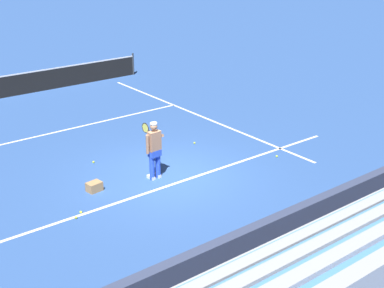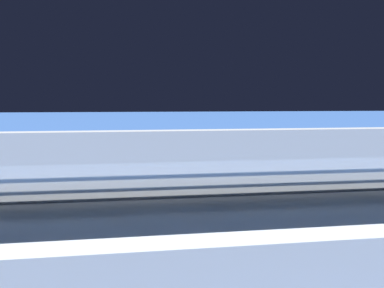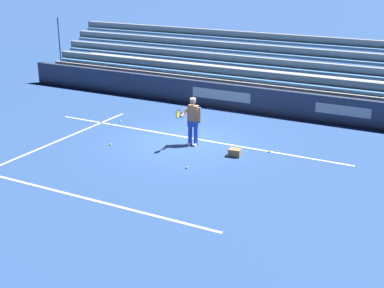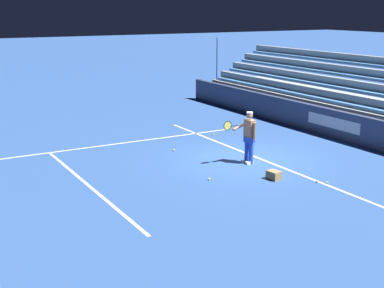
{
  "view_description": "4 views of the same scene",
  "coord_description": "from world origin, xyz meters",
  "px_view_note": "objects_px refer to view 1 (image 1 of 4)",
  "views": [
    {
      "loc": [
        -8.23,
        -11.62,
        6.69
      ],
      "look_at": [
        0.97,
        0.22,
        0.7
      ],
      "focal_mm": 50.0,
      "sensor_mm": 36.0,
      "label": 1
    },
    {
      "loc": [
        -0.74,
        -12.94,
        3.33
      ],
      "look_at": [
        1.01,
        1.66,
        1.2
      ],
      "focal_mm": 28.0,
      "sensor_mm": 36.0,
      "label": 2
    },
    {
      "loc": [
        -8.91,
        16.02,
        6.32
      ],
      "look_at": [
        -1.22,
        1.66,
        0.63
      ],
      "focal_mm": 50.0,
      "sensor_mm": 36.0,
      "label": 3
    },
    {
      "loc": [
        -14.21,
        10.19,
        4.98
      ],
      "look_at": [
        0.42,
        1.8,
        0.67
      ],
      "focal_mm": 50.0,
      "sensor_mm": 36.0,
      "label": 4
    }
  ],
  "objects_px": {
    "ball_box_cardboard": "(94,187)",
    "tennis_ball_toward_net": "(93,162)",
    "tennis_player": "(154,150)",
    "tennis_net": "(27,83)",
    "tennis_ball_far_left": "(194,143)",
    "tennis_ball_on_baseline": "(277,156)",
    "tennis_ball_midcourt": "(76,218)",
    "tennis_ball_far_right": "(81,212)"
  },
  "relations": [
    {
      "from": "tennis_ball_far_left",
      "to": "tennis_net",
      "type": "relative_size",
      "value": 0.01
    },
    {
      "from": "tennis_ball_far_right",
      "to": "tennis_ball_on_baseline",
      "type": "height_order",
      "value": "same"
    },
    {
      "from": "tennis_player",
      "to": "tennis_net",
      "type": "relative_size",
      "value": 0.15
    },
    {
      "from": "tennis_player",
      "to": "tennis_net",
      "type": "bearing_deg",
      "value": 87.63
    },
    {
      "from": "tennis_ball_far_right",
      "to": "tennis_net",
      "type": "height_order",
      "value": "tennis_net"
    },
    {
      "from": "ball_box_cardboard",
      "to": "tennis_ball_toward_net",
      "type": "relative_size",
      "value": 6.06
    },
    {
      "from": "tennis_ball_far_right",
      "to": "tennis_ball_far_left",
      "type": "bearing_deg",
      "value": 20.71
    },
    {
      "from": "ball_box_cardboard",
      "to": "tennis_ball_toward_net",
      "type": "distance_m",
      "value": 1.95
    },
    {
      "from": "tennis_ball_midcourt",
      "to": "tennis_net",
      "type": "height_order",
      "value": "tennis_net"
    },
    {
      "from": "tennis_player",
      "to": "tennis_ball_on_baseline",
      "type": "bearing_deg",
      "value": -15.76
    },
    {
      "from": "tennis_ball_on_baseline",
      "to": "tennis_ball_toward_net",
      "type": "bearing_deg",
      "value": 146.66
    },
    {
      "from": "tennis_ball_toward_net",
      "to": "tennis_net",
      "type": "xyz_separation_m",
      "value": [
        1.34,
        8.6,
        0.46
      ]
    },
    {
      "from": "tennis_ball_midcourt",
      "to": "tennis_ball_on_baseline",
      "type": "bearing_deg",
      "value": -2.95
    },
    {
      "from": "tennis_ball_toward_net",
      "to": "tennis_ball_far_left",
      "type": "bearing_deg",
      "value": -10.77
    },
    {
      "from": "tennis_player",
      "to": "tennis_ball_midcourt",
      "type": "relative_size",
      "value": 25.98
    },
    {
      "from": "tennis_ball_far_left",
      "to": "ball_box_cardboard",
      "type": "bearing_deg",
      "value": -166.18
    },
    {
      "from": "tennis_ball_far_left",
      "to": "tennis_ball_far_right",
      "type": "bearing_deg",
      "value": -159.29
    },
    {
      "from": "tennis_player",
      "to": "tennis_ball_far_left",
      "type": "distance_m",
      "value": 3.05
    },
    {
      "from": "tennis_ball_toward_net",
      "to": "tennis_ball_far_left",
      "type": "relative_size",
      "value": 1.0
    },
    {
      "from": "tennis_player",
      "to": "tennis_ball_toward_net",
      "type": "distance_m",
      "value": 2.41
    },
    {
      "from": "tennis_ball_far_right",
      "to": "tennis_net",
      "type": "bearing_deg",
      "value": 74.53
    },
    {
      "from": "tennis_ball_on_baseline",
      "to": "tennis_ball_far_left",
      "type": "bearing_deg",
      "value": 118.37
    },
    {
      "from": "tennis_player",
      "to": "tennis_ball_toward_net",
      "type": "xyz_separation_m",
      "value": [
        -0.9,
        2.07,
        -0.86
      ]
    },
    {
      "from": "tennis_ball_toward_net",
      "to": "tennis_ball_on_baseline",
      "type": "xyz_separation_m",
      "value": [
        4.82,
        -3.17,
        0.0
      ]
    },
    {
      "from": "ball_box_cardboard",
      "to": "tennis_ball_far_right",
      "type": "xyz_separation_m",
      "value": [
        -0.88,
        -0.91,
        -0.1
      ]
    },
    {
      "from": "tennis_player",
      "to": "tennis_ball_far_left",
      "type": "relative_size",
      "value": 25.98
    },
    {
      "from": "tennis_ball_far_right",
      "to": "tennis_ball_midcourt",
      "type": "xyz_separation_m",
      "value": [
        -0.22,
        -0.18,
        0.0
      ]
    },
    {
      "from": "tennis_ball_on_baseline",
      "to": "tennis_ball_far_right",
      "type": "bearing_deg",
      "value": 175.37
    },
    {
      "from": "tennis_ball_midcourt",
      "to": "tennis_ball_on_baseline",
      "type": "xyz_separation_m",
      "value": [
        6.82,
        -0.35,
        0.0
      ]
    },
    {
      "from": "tennis_net",
      "to": "tennis_player",
      "type": "bearing_deg",
      "value": -92.37
    },
    {
      "from": "tennis_ball_toward_net",
      "to": "tennis_ball_midcourt",
      "type": "bearing_deg",
      "value": -125.28
    },
    {
      "from": "tennis_ball_toward_net",
      "to": "tennis_ball_far_left",
      "type": "height_order",
      "value": "same"
    },
    {
      "from": "ball_box_cardboard",
      "to": "tennis_ball_on_baseline",
      "type": "height_order",
      "value": "ball_box_cardboard"
    },
    {
      "from": "tennis_ball_toward_net",
      "to": "tennis_ball_on_baseline",
      "type": "height_order",
      "value": "same"
    },
    {
      "from": "tennis_ball_far_left",
      "to": "tennis_net",
      "type": "bearing_deg",
      "value": 102.94
    },
    {
      "from": "tennis_ball_midcourt",
      "to": "tennis_net",
      "type": "relative_size",
      "value": 0.01
    },
    {
      "from": "tennis_ball_toward_net",
      "to": "tennis_ball_midcourt",
      "type": "xyz_separation_m",
      "value": [
        -2.0,
        -2.82,
        0.0
      ]
    },
    {
      "from": "ball_box_cardboard",
      "to": "tennis_ball_midcourt",
      "type": "height_order",
      "value": "ball_box_cardboard"
    },
    {
      "from": "ball_box_cardboard",
      "to": "tennis_ball_midcourt",
      "type": "bearing_deg",
      "value": -135.4
    },
    {
      "from": "tennis_ball_toward_net",
      "to": "tennis_ball_far_right",
      "type": "distance_m",
      "value": 3.18
    },
    {
      "from": "tennis_player",
      "to": "tennis_ball_on_baseline",
      "type": "xyz_separation_m",
      "value": [
        3.93,
        -1.11,
        -0.86
      ]
    },
    {
      "from": "tennis_player",
      "to": "tennis_ball_far_right",
      "type": "relative_size",
      "value": 25.98
    }
  ]
}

